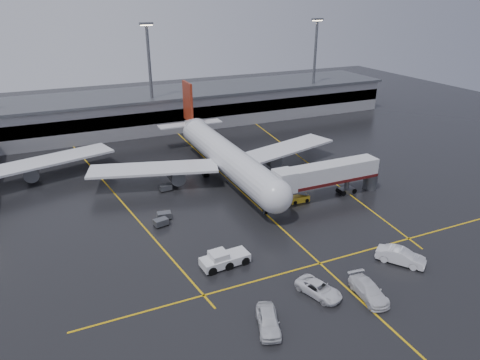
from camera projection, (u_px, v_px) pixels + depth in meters
name	position (u px, v px, depth m)	size (l,w,h in m)	color
ground	(246.00, 196.00, 73.55)	(220.00, 220.00, 0.00)	black
apron_line_centre	(246.00, 196.00, 73.54)	(0.25, 90.00, 0.02)	gold
apron_line_stop	(320.00, 263.00, 55.09)	(60.00, 0.25, 0.02)	gold
apron_line_left	(114.00, 193.00, 74.37)	(0.25, 70.00, 0.02)	gold
apron_line_right	(306.00, 161.00, 88.74)	(0.25, 70.00, 0.02)	gold
terminal	(167.00, 108.00, 112.07)	(122.00, 19.00, 8.60)	gray
light_mast_mid	(150.00, 73.00, 101.23)	(3.00, 1.20, 25.45)	#595B60
light_mast_right	(315.00, 61.00, 118.26)	(3.00, 1.20, 25.45)	#595B60
main_airliner	(224.00, 154.00, 80.04)	(48.80, 45.60, 14.10)	silver
jet_bridge	(327.00, 175.00, 71.47)	(19.90, 3.40, 6.05)	silver
pushback_tractor	(224.00, 259.00, 54.34)	(6.28, 3.03, 2.18)	silver
belt_loader	(299.00, 199.00, 71.33)	(3.30, 1.66, 2.05)	gold
service_van_a	(319.00, 289.00, 49.06)	(2.53, 5.48, 1.52)	white
service_van_b	(369.00, 290.00, 48.69)	(2.40, 5.89, 1.71)	silver
service_van_c	(401.00, 256.00, 54.79)	(2.08, 5.95, 1.96)	silver
service_van_d	(268.00, 321.00, 44.10)	(2.13, 5.30, 1.81)	silver
baggage_cart_a	(164.00, 215.00, 65.70)	(2.15, 1.55, 1.12)	#595B60
baggage_cart_b	(161.00, 222.00, 63.75)	(2.23, 1.69, 1.12)	#595B60
baggage_cart_c	(166.00, 187.00, 75.15)	(2.13, 1.51, 1.12)	#595B60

